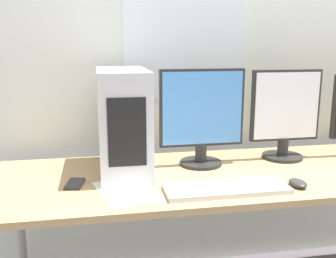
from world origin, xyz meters
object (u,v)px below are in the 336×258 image
at_px(monitor_right_near, 285,115).
at_px(keyboard, 227,188).
at_px(monitor_main, 202,117).
at_px(mouse, 298,183).
at_px(pc_tower, 123,121).
at_px(cell_phone, 75,184).

height_order(monitor_right_near, keyboard, monitor_right_near).
distance_m(monitor_main, monitor_right_near, 0.44).
relative_size(monitor_main, mouse, 4.65).
relative_size(monitor_right_near, keyboard, 0.91).
relative_size(pc_tower, keyboard, 0.94).
distance_m(pc_tower, cell_phone, 0.35).
bearing_deg(mouse, pc_tower, 153.72).
xyz_separation_m(monitor_main, mouse, (0.32, -0.36, -0.22)).
relative_size(monitor_main, keyboard, 0.93).
xyz_separation_m(mouse, cell_phone, (-0.91, 0.19, -0.01)).
bearing_deg(mouse, cell_phone, 168.37).
bearing_deg(cell_phone, monitor_right_near, 20.66).
height_order(pc_tower, monitor_main, pc_tower).
bearing_deg(keyboard, monitor_main, 91.66).
height_order(pc_tower, monitor_right_near, pc_tower).
bearing_deg(monitor_main, pc_tower, -176.99).
distance_m(pc_tower, monitor_right_near, 0.82).
xyz_separation_m(pc_tower, monitor_right_near, (0.82, 0.05, -0.01)).
xyz_separation_m(pc_tower, monitor_main, (0.37, 0.02, 0.00)).
height_order(monitor_main, cell_phone, monitor_main).
relative_size(pc_tower, monitor_main, 1.01).
distance_m(monitor_right_near, mouse, 0.46).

